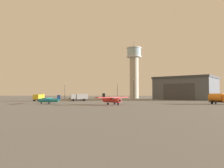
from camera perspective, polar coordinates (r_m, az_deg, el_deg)
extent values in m
plane|color=slate|center=(58.09, 0.76, -5.53)|extent=(400.00, 400.00, 0.00)
cylinder|color=#B2AD9E|center=(133.41, 5.89, 1.68)|extent=(5.42, 5.42, 25.37)
cylinder|color=silver|center=(134.96, 5.86, 7.18)|extent=(9.26, 9.26, 0.60)
cylinder|color=#99B7C6|center=(135.44, 5.86, 8.32)|extent=(8.52, 8.52, 4.86)
cylinder|color=silver|center=(135.97, 5.85, 9.43)|extent=(9.26, 9.26, 0.50)
cylinder|color=#38383D|center=(136.45, 5.85, 10.36)|extent=(0.16, 0.16, 4.00)
cube|color=#4C5159|center=(110.99, 19.08, -1.36)|extent=(33.23, 31.88, 9.94)
cube|color=#35393E|center=(111.22, 19.04, 1.46)|extent=(34.06, 32.71, 1.00)
cube|color=#38383A|center=(100.77, 17.19, -1.99)|extent=(12.09, 7.66, 7.45)
cylinder|color=red|center=(57.40, -0.06, -4.30)|extent=(5.49, 5.52, 1.29)
cone|color=#38383D|center=(54.75, 2.28, -4.39)|extent=(1.30, 1.30, 0.90)
cube|color=#38383D|center=(54.75, 2.28, -4.39)|extent=(0.12, 0.12, 1.98)
cube|color=red|center=(57.14, 0.14, -3.56)|extent=(8.49, 8.44, 0.21)
cylinder|color=black|center=(56.10, -1.17, -4.01)|extent=(0.79, 0.78, 1.41)
cylinder|color=black|center=(58.23, 1.40, -3.95)|extent=(0.79, 0.78, 1.41)
cube|color=#99B7C6|center=(56.43, 0.75, -3.97)|extent=(1.54, 1.54, 0.73)
cone|color=red|center=(60.13, -2.19, -4.11)|extent=(1.71, 1.72, 0.97)
cube|color=black|center=(60.11, -2.19, -3.32)|extent=(0.89, 0.90, 1.77)
cube|color=red|center=(60.13, -2.19, -3.97)|extent=(2.88, 2.86, 0.10)
cylinder|color=black|center=(55.54, 1.59, -5.35)|extent=(0.56, 0.56, 0.62)
cylinder|color=black|center=(56.88, -1.08, -5.28)|extent=(0.56, 0.56, 0.62)
cylinder|color=black|center=(58.33, 0.68, -5.21)|extent=(0.56, 0.56, 0.62)
cylinder|color=teal|center=(65.22, -16.47, -4.16)|extent=(5.53, 1.93, 1.08)
cone|color=#38383D|center=(65.90, -18.96, -4.11)|extent=(0.89, 0.87, 0.75)
cube|color=#38383D|center=(65.90, -18.96, -4.11)|extent=(0.07, 0.09, 1.65)
cube|color=teal|center=(65.26, -16.69, -3.61)|extent=(2.68, 8.79, 0.17)
cylinder|color=#2847A8|center=(66.62, -16.44, -3.89)|extent=(0.21, 0.85, 1.18)
cylinder|color=#2847A8|center=(63.91, -16.97, -3.95)|extent=(0.21, 0.85, 1.18)
cube|color=#99B7C6|center=(65.44, -17.37, -3.88)|extent=(1.08, 1.00, 0.61)
cone|color=teal|center=(64.66, -13.94, -4.13)|extent=(1.33, 0.99, 0.81)
cube|color=#2847A8|center=(64.64, -13.93, -3.51)|extent=(0.96, 0.26, 1.48)
cube|color=teal|center=(64.65, -13.94, -4.01)|extent=(1.19, 2.70, 0.09)
cylinder|color=black|center=(65.72, -18.27, -4.82)|extent=(0.23, 0.54, 0.52)
cylinder|color=black|center=(66.14, -16.16, -4.83)|extent=(0.23, 0.54, 0.52)
cylinder|color=black|center=(64.28, -16.51, -4.90)|extent=(0.23, 0.54, 0.52)
cube|color=#38383D|center=(86.55, -8.70, -4.08)|extent=(6.77, 4.16, 0.24)
cube|color=#B7BABF|center=(86.23, -10.24, -3.33)|extent=(2.57, 2.86, 1.98)
cube|color=#99B7C6|center=(86.14, -10.81, -3.07)|extent=(0.81, 1.89, 0.99)
cube|color=#B7BABF|center=(86.68, -8.00, -3.30)|extent=(4.96, 3.81, 2.11)
cylinder|color=black|center=(85.22, -10.13, -4.17)|extent=(0.62, 1.03, 1.00)
cylinder|color=black|center=(87.32, -10.29, -4.13)|extent=(0.62, 1.03, 1.00)
cylinder|color=black|center=(85.80, -7.30, -4.18)|extent=(0.62, 1.03, 1.00)
cylinder|color=black|center=(87.89, -7.52, -4.14)|extent=(0.62, 1.03, 1.00)
cube|color=#38383D|center=(96.64, -9.20, -3.90)|extent=(7.18, 2.00, 0.24)
cube|color=white|center=(95.95, -7.72, -3.28)|extent=(2.06, 2.29, 1.90)
cube|color=#99B7C6|center=(95.71, -7.18, -3.06)|extent=(0.14, 1.90, 0.95)
cube|color=brown|center=(96.96, -9.86, -3.77)|extent=(4.90, 2.38, 0.16)
cube|color=#997547|center=(97.09, -10.13, -3.45)|extent=(1.08, 1.08, 0.90)
cylinder|color=black|center=(96.96, -7.62, -3.97)|extent=(0.30, 1.01, 1.00)
cylinder|color=black|center=(95.02, -7.92, -4.00)|extent=(0.30, 1.01, 1.00)
cylinder|color=black|center=(98.21, -10.24, -3.94)|extent=(0.30, 1.01, 1.00)
cylinder|color=black|center=(96.30, -10.59, -3.97)|extent=(0.30, 1.01, 1.00)
cube|color=#38383D|center=(89.65, -18.85, -3.92)|extent=(1.90, 5.98, 0.24)
cube|color=gold|center=(91.60, -18.32, -3.20)|extent=(2.27, 1.71, 1.97)
cube|color=#99B7C6|center=(92.31, -18.14, -2.95)|extent=(1.90, 0.11, 0.99)
cube|color=gold|center=(88.72, -19.09, -3.26)|extent=(2.31, 4.02, 1.85)
cylinder|color=black|center=(91.96, -18.93, -3.95)|extent=(1.00, 0.29, 1.00)
cylinder|color=black|center=(91.20, -17.76, -3.98)|extent=(1.00, 0.29, 1.00)
cylinder|color=black|center=(88.42, -19.91, -4.00)|extent=(1.00, 0.29, 1.00)
cylinder|color=black|center=(87.62, -18.70, -4.03)|extent=(1.00, 0.29, 1.00)
cube|color=#38383D|center=(68.44, 26.72, -4.28)|extent=(5.43, 5.55, 0.24)
cylinder|color=orange|center=(68.81, 25.98, -3.23)|extent=(4.31, 4.36, 2.30)
cylinder|color=black|center=(70.21, 25.83, -4.35)|extent=(0.91, 0.89, 1.00)
cylinder|color=black|center=(68.16, 25.00, -4.43)|extent=(0.91, 0.89, 1.00)
cylinder|color=#38383D|center=(102.60, 5.77, -1.50)|extent=(0.18, 0.18, 9.59)
sphere|color=#F9E5B2|center=(102.80, 5.75, 1.29)|extent=(0.44, 0.44, 0.44)
cylinder|color=#38383D|center=(109.50, -12.42, -2.04)|extent=(0.18, 0.18, 7.56)
sphere|color=#F9E5B2|center=(109.60, -12.40, 0.05)|extent=(0.44, 0.44, 0.44)
cylinder|color=#38383D|center=(111.70, 1.45, -2.00)|extent=(0.18, 0.18, 7.97)
sphere|color=#F9E5B2|center=(111.81, 1.44, 0.15)|extent=(0.44, 0.44, 0.44)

